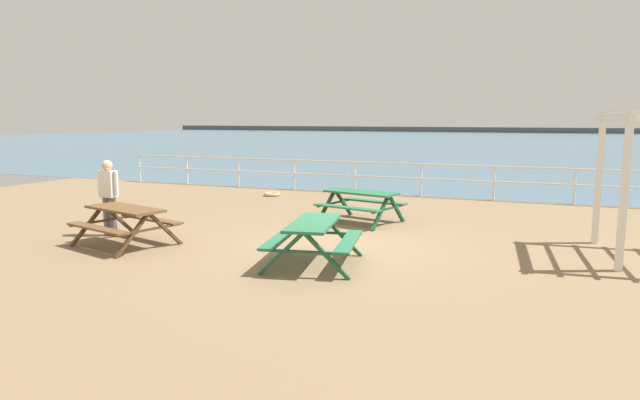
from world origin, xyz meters
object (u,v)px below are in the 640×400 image
picnic_table_near_right (125,217)px  visitor (109,193)px  picnic_table_mid_centre (314,232)px  picnic_table_near_left (361,199)px

picnic_table_near_right → visitor: bearing=162.8°
picnic_table_near_right → picnic_table_mid_centre: bearing=15.8°
picnic_table_near_right → visitor: 1.23m
picnic_table_near_right → visitor: visitor is taller
picnic_table_mid_centre → picnic_table_near_right: bearing=79.6°
picnic_table_mid_centre → picnic_table_near_left: bearing=-4.4°
picnic_table_near_left → picnic_table_mid_centre: 4.15m
picnic_table_near_right → picnic_table_mid_centre: (4.11, 0.03, 0.00)m
picnic_table_near_left → picnic_table_near_right: (-3.64, -4.15, 0.00)m
picnic_table_near_left → visitor: size_ratio=1.28×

